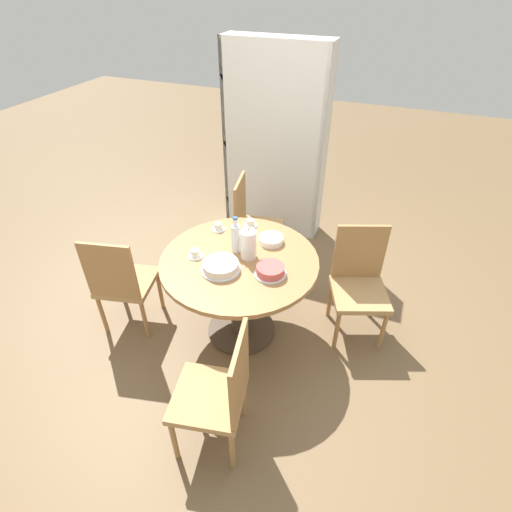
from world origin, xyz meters
name	(u,v)px	position (x,y,z in m)	size (l,w,h in m)	color
ground_plane	(241,330)	(0.00, 0.00, 0.00)	(14.00, 14.00, 0.00)	brown
dining_table	(240,279)	(0.00, 0.00, 0.56)	(1.17, 1.17, 0.75)	#473828
chair_a	(359,282)	(0.85, 0.40, 0.48)	(0.54, 0.54, 0.92)	#A87A47
chair_b	(254,223)	(-0.25, 0.90, 0.48)	(0.49, 0.49, 0.92)	#A87A47
chair_c	(122,281)	(-0.89, -0.27, 0.48)	(0.50, 0.50, 0.92)	#A87A47
chair_d	(219,392)	(0.25, -0.90, 0.48)	(0.49, 0.49, 0.92)	#A87A47
bookshelf	(273,149)	(-0.33, 1.66, 0.93)	(1.06, 0.28, 1.97)	silver
coffee_pot	(248,244)	(0.05, 0.05, 0.87)	(0.12, 0.12, 0.26)	white
water_bottle	(236,237)	(-0.06, 0.09, 0.87)	(0.07, 0.07, 0.29)	silver
cake_main	(221,266)	(-0.07, -0.16, 0.79)	(0.28, 0.28, 0.07)	silver
cake_second	(270,271)	(0.27, -0.08, 0.79)	(0.23, 0.23, 0.07)	silver
cup_a	(195,254)	(-0.31, -0.09, 0.78)	(0.12, 0.12, 0.06)	silver
cup_b	(250,223)	(-0.09, 0.45, 0.78)	(0.12, 0.12, 0.06)	silver
cup_c	(218,227)	(-0.32, 0.30, 0.78)	(0.12, 0.12, 0.06)	silver
plate_stack	(271,240)	(0.14, 0.29, 0.78)	(0.19, 0.19, 0.05)	white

